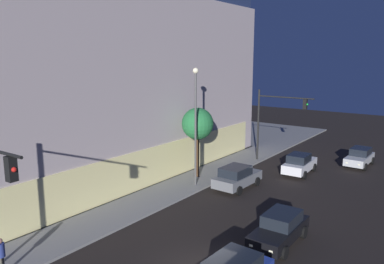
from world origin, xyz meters
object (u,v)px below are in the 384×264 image
object	(u,v)px
street_lamp_sidewalk	(196,114)
traffic_light_far_corner	(274,115)
modern_building	(48,67)
sidewalk_tree	(198,124)
car_white	(299,164)
car_grey	(237,177)
car_black	(280,228)
pedestrian_waiting	(1,253)
car_silver	(360,157)

from	to	relation	value
street_lamp_sidewalk	traffic_light_far_corner	bearing A→B (deg)	-11.77
modern_building	sidewalk_tree	world-z (taller)	modern_building
street_lamp_sidewalk	car_white	size ratio (longest dim) A/B	2.03
traffic_light_far_corner	street_lamp_sidewalk	distance (m)	10.08
traffic_light_far_corner	car_grey	size ratio (longest dim) A/B	1.53
sidewalk_tree	car_black	bearing A→B (deg)	-123.16
traffic_light_far_corner	car_white	bearing A→B (deg)	-117.47
street_lamp_sidewalk	car_grey	xyz separation A→B (m)	(1.58, -2.81, -4.85)
street_lamp_sidewalk	sidewalk_tree	world-z (taller)	street_lamp_sidewalk
modern_building	car_white	distance (m)	26.03
modern_building	car_grey	xyz separation A→B (m)	(2.15, -20.64, -8.13)
sidewalk_tree	pedestrian_waiting	xyz separation A→B (m)	(-17.39, -1.43, -3.40)
pedestrian_waiting	car_silver	xyz separation A→B (m)	(29.50, -8.62, -0.38)
sidewalk_tree	car_black	size ratio (longest dim) A/B	1.26
car_white	sidewalk_tree	bearing A→B (deg)	134.28
traffic_light_far_corner	car_grey	distance (m)	9.10
traffic_light_far_corner	car_black	distance (m)	16.76
street_lamp_sidewalk	pedestrian_waiting	bearing A→B (deg)	-178.82
traffic_light_far_corner	street_lamp_sidewalk	size ratio (longest dim) A/B	0.76
traffic_light_far_corner	car_black	bearing A→B (deg)	-154.17
modern_building	pedestrian_waiting	bearing A→B (deg)	-129.56
car_white	car_silver	world-z (taller)	car_white
modern_building	pedestrian_waiting	distance (m)	24.81
street_lamp_sidewalk	car_grey	bearing A→B (deg)	-60.59
street_lamp_sidewalk	car_silver	xyz separation A→B (m)	(13.94, -8.94, -4.91)
street_lamp_sidewalk	car_grey	distance (m)	5.82
car_black	car_white	world-z (taller)	car_white
modern_building	car_black	world-z (taller)	modern_building
traffic_light_far_corner	car_grey	world-z (taller)	traffic_light_far_corner
modern_building	car_silver	bearing A→B (deg)	-61.55
car_white	modern_building	bearing A→B (deg)	110.52
sidewalk_tree	car_silver	world-z (taller)	sidewalk_tree
traffic_light_far_corner	car_white	distance (m)	5.31
street_lamp_sidewalk	car_silver	size ratio (longest dim) A/B	2.06
car_white	car_black	bearing A→B (deg)	-163.59
modern_building	car_black	xyz separation A→B (m)	(-4.31, -26.98, -8.17)
modern_building	sidewalk_tree	xyz separation A→B (m)	(2.39, -16.73, -4.41)
modern_building	street_lamp_sidewalk	bearing A→B (deg)	-88.19
car_black	pedestrian_waiting	bearing A→B (deg)	140.43
car_grey	car_white	world-z (taller)	car_white
modern_building	car_silver	distance (m)	31.53
pedestrian_waiting	car_black	size ratio (longest dim) A/B	0.39
pedestrian_waiting	street_lamp_sidewalk	bearing A→B (deg)	1.18
sidewalk_tree	car_black	distance (m)	12.82
traffic_light_far_corner	car_white	size ratio (longest dim) A/B	1.54
car_grey	car_silver	size ratio (longest dim) A/B	1.02
modern_building	traffic_light_far_corner	xyz separation A→B (m)	(10.38, -19.88, -4.32)
car_white	traffic_light_far_corner	bearing A→B (deg)	62.53
car_white	car_grey	bearing A→B (deg)	158.87
traffic_light_far_corner	car_grey	xyz separation A→B (m)	(-8.23, -0.77, -3.80)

